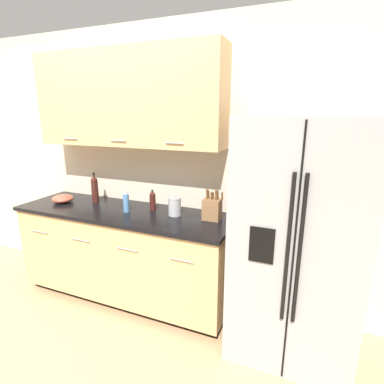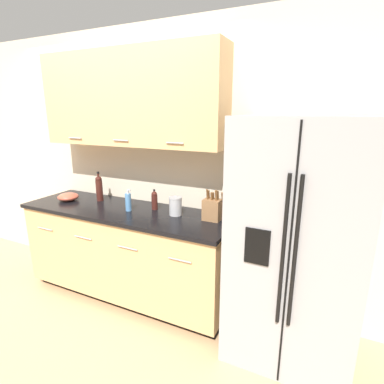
{
  "view_description": "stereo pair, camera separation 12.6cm",
  "coord_description": "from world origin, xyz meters",
  "views": [
    {
      "loc": [
        1.84,
        -1.43,
        1.82
      ],
      "look_at": [
        0.92,
        0.8,
        1.17
      ],
      "focal_mm": 28.0,
      "sensor_mm": 36.0,
      "label": 1
    },
    {
      "loc": [
        1.96,
        -1.38,
        1.82
      ],
      "look_at": [
        0.92,
        0.8,
        1.17
      ],
      "focal_mm": 28.0,
      "sensor_mm": 36.0,
      "label": 2
    }
  ],
  "objects": [
    {
      "name": "knife_block",
      "position": [
        1.07,
        0.88,
        1.02
      ],
      "size": [
        0.16,
        0.12,
        0.27
      ],
      "color": "olive",
      "rests_on": "counter_unit"
    },
    {
      "name": "mixing_bowl",
      "position": [
        -0.5,
        0.77,
        0.96
      ],
      "size": [
        0.21,
        0.21,
        0.08
      ],
      "color": "#B24C38",
      "rests_on": "counter_unit"
    },
    {
      "name": "steel_canister",
      "position": [
        0.73,
        0.86,
        1.01
      ],
      "size": [
        0.12,
        0.12,
        0.18
      ],
      "color": "#A3A3A5",
      "rests_on": "counter_unit"
    },
    {
      "name": "refrigerator",
      "position": [
        1.78,
        0.75,
        0.9
      ],
      "size": [
        0.88,
        0.75,
        1.8
      ],
      "color": "#9E9EA0",
      "rests_on": "ground_plane"
    },
    {
      "name": "oil_bottle",
      "position": [
        0.47,
        0.91,
        1.01
      ],
      "size": [
        0.06,
        0.06,
        0.19
      ],
      "color": "#3D1914",
      "rests_on": "counter_unit"
    },
    {
      "name": "wall_back",
      "position": [
        0.06,
        1.09,
        1.47
      ],
      "size": [
        10.0,
        0.39,
        2.6
      ],
      "color": "beige",
      "rests_on": "ground_plane"
    },
    {
      "name": "counter_unit",
      "position": [
        0.22,
        0.8,
        0.47
      ],
      "size": [
        2.1,
        0.64,
        0.92
      ],
      "color": "black",
      "rests_on": "ground_plane"
    },
    {
      "name": "wine_bottle",
      "position": [
        -0.2,
        0.91,
        1.06
      ],
      "size": [
        0.07,
        0.07,
        0.31
      ],
      "color": "#3D1914",
      "rests_on": "counter_unit"
    },
    {
      "name": "ground_plane",
      "position": [
        0.0,
        0.0,
        0.0
      ],
      "size": [
        14.0,
        14.0,
        0.0
      ],
      "primitive_type": "plane",
      "color": "tan"
    },
    {
      "name": "soap_dispenser",
      "position": [
        0.28,
        0.77,
        1.01
      ],
      "size": [
        0.06,
        0.06,
        0.21
      ],
      "color": "#4C7FB2",
      "rests_on": "counter_unit"
    }
  ]
}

